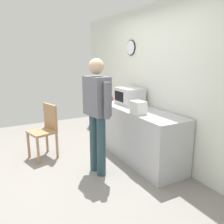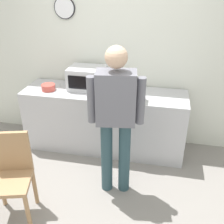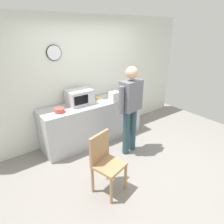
{
  "view_description": "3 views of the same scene",
  "coord_description": "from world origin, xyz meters",
  "px_view_note": "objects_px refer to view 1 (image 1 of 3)",
  "views": [
    {
      "loc": [
        3.19,
        -0.97,
        1.76
      ],
      "look_at": [
        -0.08,
        0.78,
        0.85
      ],
      "focal_mm": 37.24,
      "sensor_mm": 36.0,
      "label": 1
    },
    {
      "loc": [
        0.65,
        -1.99,
        2.3
      ],
      "look_at": [
        0.08,
        0.76,
        0.83
      ],
      "focal_mm": 42.39,
      "sensor_mm": 36.0,
      "label": 2
    },
    {
      "loc": [
        -2.1,
        -2.15,
        2.32
      ],
      "look_at": [
        0.11,
        0.84,
        0.73
      ],
      "focal_mm": 31.47,
      "sensor_mm": 36.0,
      "label": 3
    }
  ],
  "objects_px": {
    "microwave": "(130,96)",
    "spoon_utensil": "(162,110)",
    "toaster": "(138,108)",
    "fork_utensil": "(118,100)",
    "person_standing": "(97,108)",
    "salad_bowl": "(108,98)",
    "wooden_chair": "(46,128)",
    "sandwich_plate": "(143,107)"
  },
  "relations": [
    {
      "from": "microwave",
      "to": "spoon_utensil",
      "type": "height_order",
      "value": "microwave"
    },
    {
      "from": "toaster",
      "to": "fork_utensil",
      "type": "distance_m",
      "value": 1.15
    },
    {
      "from": "toaster",
      "to": "person_standing",
      "type": "relative_size",
      "value": 0.13
    },
    {
      "from": "person_standing",
      "to": "microwave",
      "type": "bearing_deg",
      "value": 121.98
    },
    {
      "from": "toaster",
      "to": "person_standing",
      "type": "bearing_deg",
      "value": -100.84
    },
    {
      "from": "toaster",
      "to": "fork_utensil",
      "type": "height_order",
      "value": "toaster"
    },
    {
      "from": "microwave",
      "to": "salad_bowl",
      "type": "xyz_separation_m",
      "value": [
        -0.51,
        -0.18,
        -0.11
      ]
    },
    {
      "from": "microwave",
      "to": "wooden_chair",
      "type": "height_order",
      "value": "microwave"
    },
    {
      "from": "toaster",
      "to": "spoon_utensil",
      "type": "relative_size",
      "value": 1.29
    },
    {
      "from": "fork_utensil",
      "to": "wooden_chair",
      "type": "distance_m",
      "value": 1.51
    },
    {
      "from": "salad_bowl",
      "to": "sandwich_plate",
      "type": "bearing_deg",
      "value": 9.83
    },
    {
      "from": "spoon_utensil",
      "to": "person_standing",
      "type": "distance_m",
      "value": 1.13
    },
    {
      "from": "sandwich_plate",
      "to": "wooden_chair",
      "type": "xyz_separation_m",
      "value": [
        -0.83,
        -1.46,
        -0.38
      ]
    },
    {
      "from": "microwave",
      "to": "wooden_chair",
      "type": "xyz_separation_m",
      "value": [
        -0.39,
        -1.47,
        -0.51
      ]
    },
    {
      "from": "person_standing",
      "to": "spoon_utensil",
      "type": "bearing_deg",
      "value": 83.33
    },
    {
      "from": "spoon_utensil",
      "to": "microwave",
      "type": "bearing_deg",
      "value": -164.73
    },
    {
      "from": "sandwich_plate",
      "to": "toaster",
      "type": "xyz_separation_m",
      "value": [
        0.26,
        -0.27,
        0.08
      ]
    },
    {
      "from": "salad_bowl",
      "to": "toaster",
      "type": "xyz_separation_m",
      "value": [
        1.21,
        -0.11,
        0.06
      ]
    },
    {
      "from": "salad_bowl",
      "to": "wooden_chair",
      "type": "distance_m",
      "value": 1.36
    },
    {
      "from": "wooden_chair",
      "to": "sandwich_plate",
      "type": "bearing_deg",
      "value": 60.42
    },
    {
      "from": "salad_bowl",
      "to": "person_standing",
      "type": "relative_size",
      "value": 0.11
    },
    {
      "from": "salad_bowl",
      "to": "fork_utensil",
      "type": "xyz_separation_m",
      "value": [
        0.1,
        0.16,
        -0.04
      ]
    },
    {
      "from": "sandwich_plate",
      "to": "toaster",
      "type": "relative_size",
      "value": 1.03
    },
    {
      "from": "wooden_chair",
      "to": "spoon_utensil",
      "type": "bearing_deg",
      "value": 56.65
    },
    {
      "from": "toaster",
      "to": "spoon_utensil",
      "type": "height_order",
      "value": "toaster"
    },
    {
      "from": "fork_utensil",
      "to": "spoon_utensil",
      "type": "relative_size",
      "value": 1.0
    },
    {
      "from": "wooden_chair",
      "to": "person_standing",
      "type": "bearing_deg",
      "value": 29.76
    },
    {
      "from": "spoon_utensil",
      "to": "person_standing",
      "type": "height_order",
      "value": "person_standing"
    },
    {
      "from": "microwave",
      "to": "fork_utensil",
      "type": "distance_m",
      "value": 0.44
    },
    {
      "from": "microwave",
      "to": "toaster",
      "type": "relative_size",
      "value": 2.27
    },
    {
      "from": "microwave",
      "to": "toaster",
      "type": "xyz_separation_m",
      "value": [
        0.7,
        -0.28,
        -0.05
      ]
    },
    {
      "from": "microwave",
      "to": "salad_bowl",
      "type": "height_order",
      "value": "microwave"
    },
    {
      "from": "sandwich_plate",
      "to": "wooden_chair",
      "type": "relative_size",
      "value": 0.24
    },
    {
      "from": "microwave",
      "to": "person_standing",
      "type": "distance_m",
      "value": 1.09
    },
    {
      "from": "fork_utensil",
      "to": "microwave",
      "type": "bearing_deg",
      "value": 1.73
    },
    {
      "from": "fork_utensil",
      "to": "person_standing",
      "type": "bearing_deg",
      "value": -42.5
    },
    {
      "from": "toaster",
      "to": "salad_bowl",
      "type": "bearing_deg",
      "value": 175.0
    },
    {
      "from": "microwave",
      "to": "person_standing",
      "type": "bearing_deg",
      "value": -58.02
    },
    {
      "from": "microwave",
      "to": "spoon_utensil",
      "type": "xyz_separation_m",
      "value": [
        0.71,
        0.19,
        -0.15
      ]
    },
    {
      "from": "sandwich_plate",
      "to": "spoon_utensil",
      "type": "height_order",
      "value": "sandwich_plate"
    },
    {
      "from": "microwave",
      "to": "salad_bowl",
      "type": "distance_m",
      "value": 0.55
    },
    {
      "from": "sandwich_plate",
      "to": "fork_utensil",
      "type": "relative_size",
      "value": 1.34
    }
  ]
}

